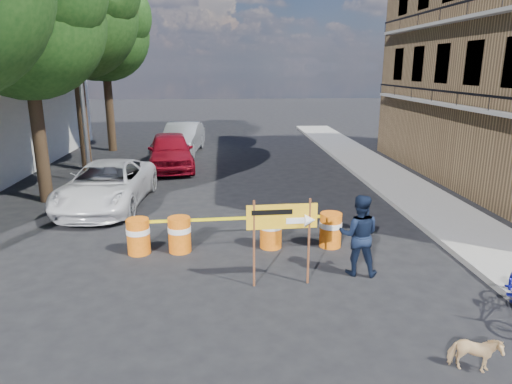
{
  "coord_description": "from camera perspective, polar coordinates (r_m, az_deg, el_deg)",
  "views": [
    {
      "loc": [
        -0.62,
        -8.77,
        4.51
      ],
      "look_at": [
        0.23,
        2.91,
        1.3
      ],
      "focal_mm": 32.0,
      "sensor_mm": 36.0,
      "label": 1
    }
  ],
  "objects": [
    {
      "name": "tree_mid_b",
      "position": [
        21.76,
        -21.82,
        20.12
      ],
      "size": [
        5.67,
        5.4,
        9.62
      ],
      "color": "#332316",
      "rests_on": "ground"
    },
    {
      "name": "barrel_mid_right",
      "position": [
        11.76,
        1.86,
        -4.76
      ],
      "size": [
        0.58,
        0.58,
        0.9
      ],
      "color": "#D25E0C",
      "rests_on": "ground"
    },
    {
      "name": "suv_white",
      "position": [
        15.92,
        -18.15,
        0.84
      ],
      "size": [
        2.72,
        5.41,
        1.47
      ],
      "primitive_type": "imported",
      "rotation": [
        0.0,
        0.0,
        -0.05
      ],
      "color": "silver",
      "rests_on": "ground"
    },
    {
      "name": "tree_mid_a",
      "position": [
        16.98,
        -26.78,
        18.84
      ],
      "size": [
        5.25,
        5.0,
        8.68
      ],
      "color": "#332316",
      "rests_on": "ground"
    },
    {
      "name": "barrel_far_left",
      "position": [
        11.75,
        -14.5,
        -5.29
      ],
      "size": [
        0.58,
        0.58,
        0.9
      ],
      "color": "#D25E0C",
      "rests_on": "ground"
    },
    {
      "name": "detour_sign",
      "position": [
        9.5,
        4.44,
        -3.84
      ],
      "size": [
        1.48,
        0.29,
        1.91
      ],
      "rotation": [
        0.0,
        0.0,
        0.04
      ],
      "color": "#592D19",
      "rests_on": "ground"
    },
    {
      "name": "barrel_mid_left",
      "position": [
        11.65,
        -9.54,
        -5.17
      ],
      "size": [
        0.58,
        0.58,
        0.9
      ],
      "color": "#D25E0C",
      "rests_on": "ground"
    },
    {
      "name": "sidewalk_east",
      "position": [
        16.86,
        19.89,
        -0.86
      ],
      "size": [
        2.4,
        40.0,
        0.15
      ],
      "primitive_type": "cube",
      "color": "gray",
      "rests_on": "ground"
    },
    {
      "name": "streetlamp",
      "position": [
        19.03,
        -21.01,
        13.95
      ],
      "size": [
        1.25,
        0.18,
        8.0
      ],
      "color": "gray",
      "rests_on": "ground"
    },
    {
      "name": "pedestrian",
      "position": [
        10.39,
        12.74,
        -5.26
      ],
      "size": [
        1.05,
        0.9,
        1.85
      ],
      "primitive_type": "imported",
      "rotation": [
        0.0,
        0.0,
        2.88
      ],
      "color": "black",
      "rests_on": "ground"
    },
    {
      "name": "barrel_far_right",
      "position": [
        11.97,
        9.3,
        -4.6
      ],
      "size": [
        0.58,
        0.58,
        0.9
      ],
      "color": "#D25E0C",
      "rests_on": "ground"
    },
    {
      "name": "sedan_red",
      "position": [
        21.22,
        -10.64,
        5.08
      ],
      "size": [
        2.59,
        5.09,
        1.66
      ],
      "primitive_type": "imported",
      "rotation": [
        0.0,
        0.0,
        0.13
      ],
      "color": "maroon",
      "rests_on": "ground"
    },
    {
      "name": "ground",
      "position": [
        9.88,
        -0.1,
        -11.83
      ],
      "size": [
        120.0,
        120.0,
        0.0
      ],
      "primitive_type": "plane",
      "color": "black",
      "rests_on": "ground"
    },
    {
      "name": "dog",
      "position": [
        8.06,
        25.66,
        -17.76
      ],
      "size": [
        0.8,
        0.54,
        0.62
      ],
      "primitive_type": "imported",
      "rotation": [
        0.0,
        0.0,
        1.26
      ],
      "color": "#DEB77F",
      "rests_on": "ground"
    },
    {
      "name": "tree_far",
      "position": [
        26.54,
        -18.42,
        18.28
      ],
      "size": [
        5.04,
        4.8,
        8.84
      ],
      "color": "#332316",
      "rests_on": "ground"
    },
    {
      "name": "sedan_silver",
      "position": [
        25.19,
        -9.12,
        6.69
      ],
      "size": [
        2.22,
        5.05,
        1.61
      ],
      "primitive_type": "imported",
      "rotation": [
        0.0,
        0.0,
        -0.11
      ],
      "color": "silver",
      "rests_on": "ground"
    }
  ]
}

